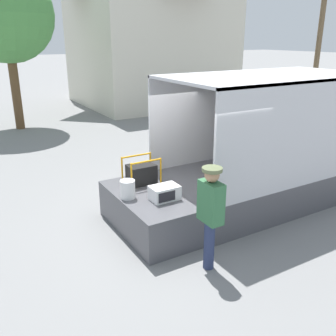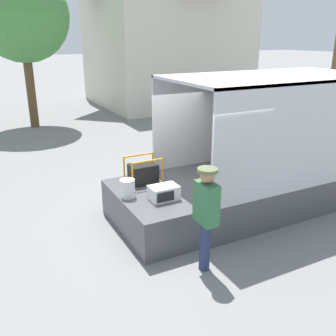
# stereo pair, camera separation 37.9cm
# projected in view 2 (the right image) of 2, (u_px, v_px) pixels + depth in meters

# --- Properties ---
(ground_plane) EXTENTS (160.00, 160.00, 0.00)m
(ground_plane) POSITION_uv_depth(u_px,v_px,m) (178.00, 221.00, 7.92)
(ground_plane) COLOR gray
(box_truck) EXTENTS (6.83, 2.44, 2.93)m
(box_truck) POSITION_uv_depth(u_px,v_px,m) (321.00, 153.00, 9.36)
(box_truck) COLOR white
(box_truck) RESTS_ON ground
(tailgate_deck) EXTENTS (1.27, 2.32, 0.77)m
(tailgate_deck) POSITION_uv_depth(u_px,v_px,m) (150.00, 211.00, 7.51)
(tailgate_deck) COLOR #4C4C51
(tailgate_deck) RESTS_ON ground
(microwave) EXTENTS (0.54, 0.37, 0.27)m
(microwave) POSITION_uv_depth(u_px,v_px,m) (164.00, 193.00, 7.08)
(microwave) COLOR white
(microwave) RESTS_ON tailgate_deck
(portable_generator) EXTENTS (0.71, 0.50, 0.57)m
(portable_generator) POSITION_uv_depth(u_px,v_px,m) (144.00, 173.00, 7.87)
(portable_generator) COLOR black
(portable_generator) RESTS_ON tailgate_deck
(orange_bucket) EXTENTS (0.29, 0.29, 0.36)m
(orange_bucket) POSITION_uv_depth(u_px,v_px,m) (127.00, 188.00, 7.17)
(orange_bucket) COLOR silver
(orange_bucket) RESTS_ON tailgate_deck
(worker_person) EXTENTS (0.32, 0.44, 1.80)m
(worker_person) POSITION_uv_depth(u_px,v_px,m) (206.00, 209.00, 5.94)
(worker_person) COLOR navy
(worker_person) RESTS_ON ground
(house_backdrop) EXTENTS (7.96, 7.61, 7.79)m
(house_backdrop) POSITION_uv_depth(u_px,v_px,m) (165.00, 31.00, 20.90)
(house_backdrop) COLOR beige
(house_backdrop) RESTS_ON ground
(street_tree) EXTENTS (3.67, 3.67, 6.34)m
(street_tree) POSITION_uv_depth(u_px,v_px,m) (22.00, 16.00, 14.75)
(street_tree) COLOR brown
(street_tree) RESTS_ON ground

